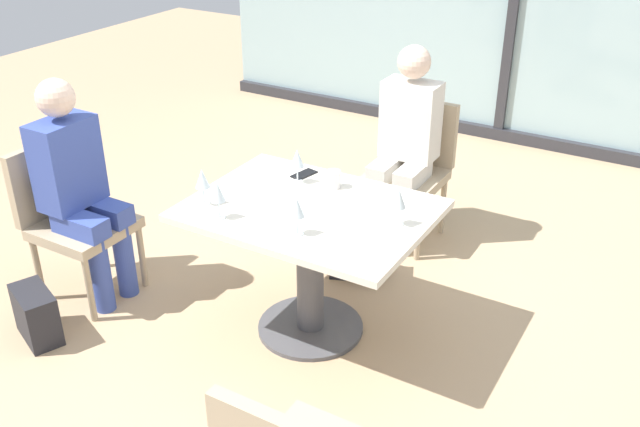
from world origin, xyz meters
The scene contains 16 objects.
ground_plane centered at (0.00, 0.00, 0.00)m, with size 12.00×12.00×0.00m, color tan.
dining_table_main centered at (0.00, 0.00, 0.53)m, with size 1.16×0.87×0.73m.
chair_near_window centered at (0.00, 1.24, 0.50)m, with size 0.46×0.51×0.87m.
chair_side_end centered at (-1.35, -0.33, 0.50)m, with size 0.50×0.46×0.87m.
person_near_window centered at (0.00, 1.14, 0.70)m, with size 0.34×0.39×1.26m.
person_side_end centered at (-1.24, -0.33, 0.70)m, with size 0.39×0.34×1.26m.
wine_glass_0 centered at (0.09, -0.26, 0.86)m, with size 0.07×0.07×0.18m.
wine_glass_1 centered at (-0.47, -0.23, 0.86)m, with size 0.07×0.07×0.18m.
wine_glass_2 centered at (-0.20, 0.21, 0.86)m, with size 0.07×0.07×0.18m.
wine_glass_3 centered at (0.44, 0.06, 0.86)m, with size 0.07×0.07×0.18m.
wine_glass_4 centered at (-0.31, -0.31, 0.86)m, with size 0.07×0.07×0.18m.
coffee_cup centered at (-0.01, 0.26, 0.78)m, with size 0.08×0.08×0.09m, color white.
cell_phone_on_table centered at (-0.22, 0.31, 0.73)m, with size 0.07×0.14×0.01m, color black.
handbag_0 centered at (-0.04, 0.60, 0.14)m, with size 0.30×0.16×0.28m, color #232328.
handbag_1 centered at (-1.19, -0.78, 0.14)m, with size 0.30×0.16×0.28m, color #232328.
handbag_2 centered at (-0.12, 0.62, 0.14)m, with size 0.30×0.16×0.28m, color silver.
Camera 1 is at (1.61, -2.64, 2.32)m, focal length 40.12 mm.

